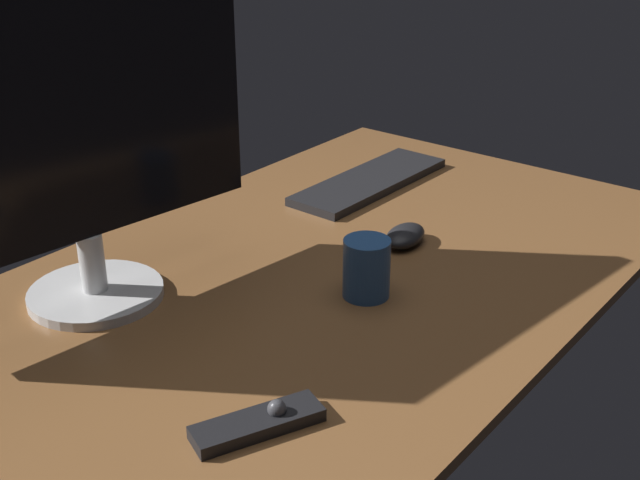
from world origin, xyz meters
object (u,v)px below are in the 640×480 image
at_px(keyboard, 370,181).
at_px(media_remote, 259,422).
at_px(monitor, 76,139).
at_px(computer_mouse, 405,236).
at_px(coffee_mug, 366,268).

distance_m(keyboard, media_remote, 0.85).
height_order(monitor, keyboard, monitor).
xyz_separation_m(keyboard, computer_mouse, (-0.20, -0.22, 0.01)).
xyz_separation_m(computer_mouse, coffee_mug, (-0.20, -0.06, 0.03)).
bearing_deg(monitor, coffee_mug, -43.66).
relative_size(monitor, coffee_mug, 6.07).
relative_size(keyboard, computer_mouse, 3.99).
bearing_deg(keyboard, media_remote, -153.04).
bearing_deg(media_remote, coffee_mug, 38.71).
xyz_separation_m(keyboard, coffee_mug, (-0.40, -0.28, 0.04)).
bearing_deg(keyboard, coffee_mug, -144.57).
height_order(keyboard, coffee_mug, coffee_mug).
height_order(media_remote, coffee_mug, coffee_mug).
xyz_separation_m(keyboard, media_remote, (-0.76, -0.37, 0.00)).
distance_m(keyboard, computer_mouse, 0.30).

